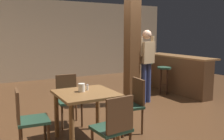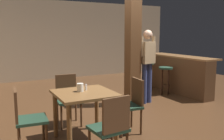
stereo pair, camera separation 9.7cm
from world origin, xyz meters
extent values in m
plane|color=#422816|center=(0.00, 0.00, 0.00)|extent=(10.80, 10.80, 0.00)
cube|color=gray|center=(0.00, 4.50, 1.40)|extent=(8.00, 0.10, 2.80)
cube|color=brown|center=(0.03, 0.34, 1.40)|extent=(0.28, 0.28, 2.80)
cube|color=brown|center=(-1.67, -1.02, 0.74)|extent=(0.86, 0.86, 0.04)
cylinder|color=brown|center=(-1.31, -0.66, 0.36)|extent=(0.07, 0.07, 0.72)
cylinder|color=brown|center=(-2.03, -0.66, 0.36)|extent=(0.07, 0.07, 0.72)
cylinder|color=brown|center=(-1.31, -1.38, 0.36)|extent=(0.07, 0.07, 0.72)
cylinder|color=brown|center=(-2.03, -1.38, 0.36)|extent=(0.07, 0.07, 0.72)
cube|color=#1E3828|center=(-2.46, -0.99, 0.45)|extent=(0.46, 0.46, 0.04)
cube|color=#4C301C|center=(-2.65, -0.97, 0.68)|extent=(0.07, 0.38, 0.45)
cylinder|color=#4C301C|center=(-2.27, -0.83, 0.23)|extent=(0.04, 0.04, 0.43)
cylinder|color=#4C301C|center=(-2.30, -1.18, 0.23)|extent=(0.04, 0.04, 0.43)
cylinder|color=#4C301C|center=(-2.61, -0.80, 0.23)|extent=(0.04, 0.04, 0.43)
cube|color=#1E3828|center=(-1.69, -0.27, 0.45)|extent=(0.45, 0.45, 0.04)
cube|color=#4C301C|center=(-1.68, -0.08, 0.68)|extent=(0.38, 0.06, 0.45)
cylinder|color=#4C301C|center=(-1.53, -0.46, 0.23)|extent=(0.04, 0.04, 0.43)
cylinder|color=#4C301C|center=(-1.88, -0.44, 0.23)|extent=(0.04, 0.04, 0.43)
cylinder|color=#4C301C|center=(-1.50, -0.11, 0.23)|extent=(0.04, 0.04, 0.43)
cylinder|color=#4C301C|center=(-1.85, -0.09, 0.23)|extent=(0.04, 0.04, 0.43)
cube|color=#1E3828|center=(-0.94, -1.04, 0.45)|extent=(0.46, 0.46, 0.04)
cube|color=#4C301C|center=(-0.75, -1.06, 0.68)|extent=(0.07, 0.38, 0.45)
cylinder|color=#4C301C|center=(-1.13, -1.20, 0.23)|extent=(0.04, 0.04, 0.43)
cylinder|color=#4C301C|center=(-1.09, -0.85, 0.23)|extent=(0.04, 0.04, 0.43)
cylinder|color=#4C301C|center=(-0.78, -1.23, 0.23)|extent=(0.04, 0.04, 0.43)
cylinder|color=#4C301C|center=(-0.75, -0.88, 0.23)|extent=(0.04, 0.04, 0.43)
cube|color=#1E3828|center=(-1.65, -1.77, 0.45)|extent=(0.46, 0.46, 0.04)
cube|color=#4C301C|center=(-1.63, -1.96, 0.68)|extent=(0.38, 0.07, 0.45)
cylinder|color=#4C301C|center=(-1.49, -1.58, 0.23)|extent=(0.04, 0.04, 0.43)
cylinder|color=silver|center=(-1.71, -0.95, 0.83)|extent=(0.10, 0.10, 0.13)
cylinder|color=silver|center=(-1.60, -0.90, 0.81)|extent=(0.03, 0.03, 0.10)
cube|color=tan|center=(0.40, 0.28, 1.20)|extent=(0.37, 0.25, 0.50)
sphere|color=tan|center=(0.40, 0.28, 1.61)|extent=(0.24, 0.24, 0.21)
cylinder|color=navy|center=(0.47, 0.30, 0.47)|extent=(0.14, 0.14, 0.95)
cylinder|color=navy|center=(0.32, 0.27, 0.47)|extent=(0.14, 0.14, 0.95)
cylinder|color=tan|center=(0.59, 0.31, 1.35)|extent=(0.09, 0.09, 0.46)
cylinder|color=tan|center=(0.20, 0.25, 1.35)|extent=(0.09, 0.09, 0.46)
cube|color=brown|center=(1.88, 0.80, 1.01)|extent=(0.56, 2.33, 0.04)
cube|color=#4C301C|center=(1.78, 0.80, 0.49)|extent=(0.36, 2.33, 0.99)
cylinder|color=#1E3828|center=(1.32, 0.73, 0.72)|extent=(0.37, 0.37, 0.05)
torus|color=#382114|center=(1.32, 0.73, 0.25)|extent=(0.26, 0.26, 0.02)
cylinder|color=#382114|center=(1.32, 0.85, 0.35)|extent=(0.03, 0.03, 0.70)
cylinder|color=#382114|center=(1.32, 0.61, 0.35)|extent=(0.03, 0.03, 0.70)
cylinder|color=#382114|center=(1.44, 0.73, 0.35)|extent=(0.03, 0.03, 0.70)
cylinder|color=#382114|center=(1.20, 0.73, 0.35)|extent=(0.03, 0.03, 0.70)
cylinder|color=#1E3828|center=(1.26, 1.48, 0.78)|extent=(0.38, 0.38, 0.05)
torus|color=#422816|center=(1.26, 1.48, 0.27)|extent=(0.27, 0.27, 0.02)
cylinder|color=#422816|center=(1.26, 1.60, 0.38)|extent=(0.03, 0.03, 0.75)
cylinder|color=#422816|center=(1.26, 1.35, 0.38)|extent=(0.03, 0.03, 0.75)
cylinder|color=#422816|center=(1.38, 1.48, 0.38)|extent=(0.03, 0.03, 0.75)
cylinder|color=#422816|center=(1.13, 1.48, 0.38)|extent=(0.03, 0.03, 0.75)
camera|label=1|loc=(-3.08, -4.42, 1.65)|focal=40.00mm
camera|label=2|loc=(-2.99, -4.47, 1.65)|focal=40.00mm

